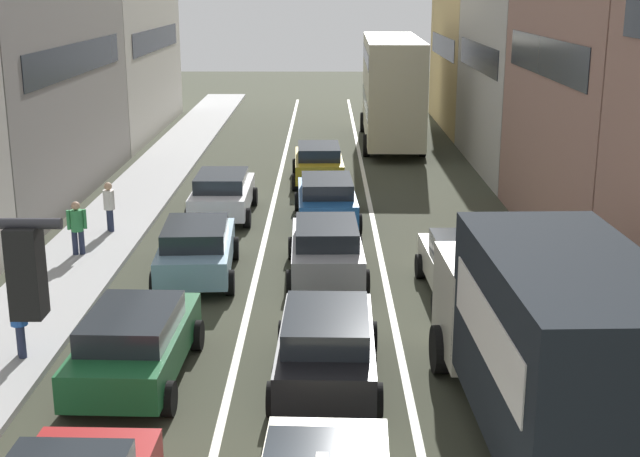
{
  "coord_description": "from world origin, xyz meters",
  "views": [
    {
      "loc": [
        0.11,
        -8.84,
        7.42
      ],
      "look_at": [
        0.0,
        12.0,
        1.6
      ],
      "focal_mm": 48.98,
      "sensor_mm": 36.0,
      "label": 1
    }
  ],
  "objects_px": {
    "sedan_left_lane_fourth": "(223,193)",
    "coupe_centre_lane_fourth": "(327,198)",
    "removalist_box_truck": "(547,337)",
    "sedan_left_lane_third": "(197,248)",
    "wagon_left_lane_second": "(135,342)",
    "pedestrian_mid_sidewalk": "(77,227)",
    "sedan_centre_lane_fifth": "(319,162)",
    "hatchback_centre_lane_third": "(326,247)",
    "sedan_centre_lane_second": "(326,344)",
    "sedan_right_lane_behind_truck": "(467,266)",
    "pedestrian_near_kerb": "(19,319)",
    "bus_mid_queue_primary": "(392,85)",
    "pedestrian_far_sidewalk": "(109,205)"
  },
  "relations": [
    {
      "from": "sedan_centre_lane_second",
      "to": "sedan_left_lane_fourth",
      "type": "xyz_separation_m",
      "value": [
        -3.42,
        12.57,
        0.0
      ]
    },
    {
      "from": "bus_mid_queue_primary",
      "to": "wagon_left_lane_second",
      "type": "bearing_deg",
      "value": 166.56
    },
    {
      "from": "removalist_box_truck",
      "to": "sedan_left_lane_third",
      "type": "relative_size",
      "value": 1.77
    },
    {
      "from": "wagon_left_lane_second",
      "to": "pedestrian_mid_sidewalk",
      "type": "xyz_separation_m",
      "value": [
        -3.24,
        7.79,
        0.15
      ]
    },
    {
      "from": "bus_mid_queue_primary",
      "to": "pedestrian_near_kerb",
      "type": "height_order",
      "value": "bus_mid_queue_primary"
    },
    {
      "from": "sedan_centre_lane_fifth",
      "to": "pedestrian_mid_sidewalk",
      "type": "distance_m",
      "value": 11.99
    },
    {
      "from": "removalist_box_truck",
      "to": "pedestrian_mid_sidewalk",
      "type": "xyz_separation_m",
      "value": [
        -10.48,
        10.31,
        -1.03
      ]
    },
    {
      "from": "sedan_left_lane_third",
      "to": "pedestrian_near_kerb",
      "type": "height_order",
      "value": "pedestrian_near_kerb"
    },
    {
      "from": "wagon_left_lane_second",
      "to": "coupe_centre_lane_fourth",
      "type": "distance_m",
      "value": 12.35
    },
    {
      "from": "wagon_left_lane_second",
      "to": "pedestrian_far_sidewalk",
      "type": "bearing_deg",
      "value": 17.92
    },
    {
      "from": "pedestrian_near_kerb",
      "to": "wagon_left_lane_second",
      "type": "bearing_deg",
      "value": 135.64
    },
    {
      "from": "sedan_left_lane_fourth",
      "to": "sedan_centre_lane_fifth",
      "type": "xyz_separation_m",
      "value": [
        3.15,
        5.24,
        0.0
      ]
    },
    {
      "from": "coupe_centre_lane_fourth",
      "to": "bus_mid_queue_primary",
      "type": "height_order",
      "value": "bus_mid_queue_primary"
    },
    {
      "from": "wagon_left_lane_second",
      "to": "bus_mid_queue_primary",
      "type": "distance_m",
      "value": 27.22
    },
    {
      "from": "pedestrian_mid_sidewalk",
      "to": "pedestrian_far_sidewalk",
      "type": "height_order",
      "value": "same"
    },
    {
      "from": "sedan_left_lane_fourth",
      "to": "pedestrian_mid_sidewalk",
      "type": "height_order",
      "value": "pedestrian_mid_sidewalk"
    },
    {
      "from": "sedan_right_lane_behind_truck",
      "to": "bus_mid_queue_primary",
      "type": "distance_m",
      "value": 21.64
    },
    {
      "from": "wagon_left_lane_second",
      "to": "sedan_left_lane_fourth",
      "type": "bearing_deg",
      "value": 0.68
    },
    {
      "from": "sedan_right_lane_behind_truck",
      "to": "pedestrian_near_kerb",
      "type": "bearing_deg",
      "value": 110.24
    },
    {
      "from": "hatchback_centre_lane_third",
      "to": "sedan_right_lane_behind_truck",
      "type": "xyz_separation_m",
      "value": [
        3.43,
        -1.59,
        0.0
      ]
    },
    {
      "from": "sedan_left_lane_fourth",
      "to": "coupe_centre_lane_fourth",
      "type": "bearing_deg",
      "value": -102.22
    },
    {
      "from": "removalist_box_truck",
      "to": "pedestrian_far_sidewalk",
      "type": "xyz_separation_m",
      "value": [
        -10.17,
        12.75,
        -1.03
      ]
    },
    {
      "from": "sedan_centre_lane_fifth",
      "to": "bus_mid_queue_primary",
      "type": "height_order",
      "value": "bus_mid_queue_primary"
    },
    {
      "from": "hatchback_centre_lane_third",
      "to": "pedestrian_near_kerb",
      "type": "relative_size",
      "value": 2.62
    },
    {
      "from": "sedan_right_lane_behind_truck",
      "to": "pedestrian_far_sidewalk",
      "type": "xyz_separation_m",
      "value": [
        -10.06,
        5.51,
        0.15
      ]
    },
    {
      "from": "sedan_right_lane_behind_truck",
      "to": "sedan_left_lane_fourth",
      "type": "bearing_deg",
      "value": 39.52
    },
    {
      "from": "wagon_left_lane_second",
      "to": "sedan_left_lane_third",
      "type": "bearing_deg",
      "value": -0.89
    },
    {
      "from": "hatchback_centre_lane_third",
      "to": "wagon_left_lane_second",
      "type": "bearing_deg",
      "value": 148.21
    },
    {
      "from": "sedan_left_lane_third",
      "to": "sedan_left_lane_fourth",
      "type": "relative_size",
      "value": 1.02
    },
    {
      "from": "sedan_right_lane_behind_truck",
      "to": "pedestrian_near_kerb",
      "type": "height_order",
      "value": "pedestrian_near_kerb"
    },
    {
      "from": "hatchback_centre_lane_third",
      "to": "pedestrian_mid_sidewalk",
      "type": "bearing_deg",
      "value": 76.64
    },
    {
      "from": "coupe_centre_lane_fourth",
      "to": "sedan_left_lane_fourth",
      "type": "relative_size",
      "value": 1.01
    },
    {
      "from": "sedan_right_lane_behind_truck",
      "to": "pedestrian_mid_sidewalk",
      "type": "height_order",
      "value": "pedestrian_mid_sidewalk"
    },
    {
      "from": "removalist_box_truck",
      "to": "wagon_left_lane_second",
      "type": "height_order",
      "value": "removalist_box_truck"
    },
    {
      "from": "hatchback_centre_lane_third",
      "to": "sedan_left_lane_fourth",
      "type": "bearing_deg",
      "value": 27.6
    },
    {
      "from": "sedan_left_lane_fourth",
      "to": "pedestrian_far_sidewalk",
      "type": "relative_size",
      "value": 2.59
    },
    {
      "from": "removalist_box_truck",
      "to": "pedestrian_far_sidewalk",
      "type": "bearing_deg",
      "value": 36.57
    },
    {
      "from": "sedan_centre_lane_second",
      "to": "sedan_left_lane_third",
      "type": "xyz_separation_m",
      "value": [
        -3.39,
        6.28,
        0.0
      ]
    },
    {
      "from": "wagon_left_lane_second",
      "to": "pedestrian_far_sidewalk",
      "type": "distance_m",
      "value": 10.64
    },
    {
      "from": "removalist_box_truck",
      "to": "pedestrian_far_sidewalk",
      "type": "relative_size",
      "value": 4.69
    },
    {
      "from": "wagon_left_lane_second",
      "to": "sedan_centre_lane_fifth",
      "type": "distance_m",
      "value": 18.08
    },
    {
      "from": "pedestrian_near_kerb",
      "to": "sedan_centre_lane_second",
      "type": "bearing_deg",
      "value": 145.51
    },
    {
      "from": "removalist_box_truck",
      "to": "sedan_centre_lane_fifth",
      "type": "relative_size",
      "value": 1.79
    },
    {
      "from": "pedestrian_far_sidewalk",
      "to": "sedan_right_lane_behind_truck",
      "type": "bearing_deg",
      "value": 122.03
    },
    {
      "from": "sedan_left_lane_third",
      "to": "pedestrian_near_kerb",
      "type": "bearing_deg",
      "value": 149.21
    },
    {
      "from": "hatchback_centre_lane_third",
      "to": "sedan_left_lane_fourth",
      "type": "xyz_separation_m",
      "value": [
        -3.43,
        6.19,
        0.0
      ]
    },
    {
      "from": "wagon_left_lane_second",
      "to": "pedestrian_mid_sidewalk",
      "type": "distance_m",
      "value": 8.43
    },
    {
      "from": "sedan_left_lane_fourth",
      "to": "pedestrian_mid_sidewalk",
      "type": "distance_m",
      "value": 5.89
    },
    {
      "from": "sedan_centre_lane_second",
      "to": "sedan_right_lane_behind_truck",
      "type": "distance_m",
      "value": 5.89
    },
    {
      "from": "removalist_box_truck",
      "to": "pedestrian_mid_sidewalk",
      "type": "distance_m",
      "value": 14.74
    }
  ]
}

